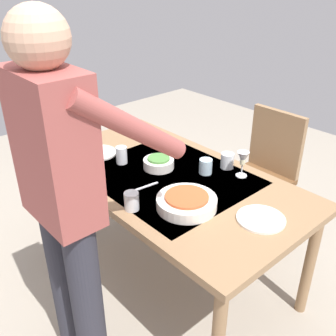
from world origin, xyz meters
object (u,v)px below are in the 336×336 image
at_px(water_cup_near_right, 206,166).
at_px(person_server, 66,196).
at_px(side_bowl_salad, 159,163).
at_px(wine_glass_right, 76,155).
at_px(water_cup_far_right, 132,201).
at_px(serving_bowl_pasta, 187,202).
at_px(chair_near, 265,167).
at_px(water_cup_near_left, 122,155).
at_px(dinner_plate_near, 98,153).
at_px(wine_bottle, 74,132).
at_px(dining_table, 168,186).
at_px(water_cup_far_left, 227,161).
at_px(dinner_plate_far, 261,219).
at_px(wine_glass_left, 243,160).

bearing_deg(water_cup_near_right, person_server, 93.51).
bearing_deg(side_bowl_salad, water_cup_near_right, -145.35).
relative_size(wine_glass_right, water_cup_far_right, 1.63).
bearing_deg(serving_bowl_pasta, chair_near, -78.27).
xyz_separation_m(water_cup_near_left, dinner_plate_near, (0.20, 0.04, -0.05)).
bearing_deg(wine_bottle, dining_table, -164.29).
height_order(serving_bowl_pasta, dinner_plate_near, serving_bowl_pasta).
relative_size(chair_near, serving_bowl_pasta, 3.03).
bearing_deg(side_bowl_salad, wine_glass_right, 53.30).
distance_m(wine_bottle, water_cup_far_left, 1.00).
bearing_deg(wine_bottle, water_cup_far_right, 169.03).
xyz_separation_m(side_bowl_salad, dinner_plate_far, (-0.72, -0.02, -0.03)).
bearing_deg(side_bowl_salad, wine_glass_left, -143.75).
bearing_deg(water_cup_far_right, water_cup_far_left, -91.99).
bearing_deg(dinner_plate_near, wine_bottle, 16.98).
height_order(water_cup_near_right, water_cup_far_left, water_cup_far_left).
distance_m(water_cup_far_left, dinner_plate_near, 0.81).
bearing_deg(person_server, dinner_plate_near, -39.65).
bearing_deg(dinner_plate_far, chair_near, -56.97).
bearing_deg(side_bowl_salad, dinner_plate_far, -178.72).
xyz_separation_m(chair_near, side_bowl_salad, (0.21, 0.80, 0.23)).
height_order(chair_near, dinner_plate_near, chair_near).
bearing_deg(side_bowl_salad, serving_bowl_pasta, 157.43).
bearing_deg(dinner_plate_far, dinner_plate_near, 9.09).
bearing_deg(dinner_plate_near, serving_bowl_pasta, 179.48).
bearing_deg(water_cup_near_left, side_bowl_salad, -147.54).
bearing_deg(dinner_plate_far, water_cup_far_right, 39.70).
relative_size(dining_table, wine_glass_left, 10.74).
height_order(person_server, water_cup_near_right, person_server).
relative_size(water_cup_far_left, dinner_plate_far, 0.39).
bearing_deg(chair_near, water_cup_far_right, 91.62).
bearing_deg(wine_bottle, water_cup_near_right, -155.13).
relative_size(wine_glass_right, dinner_plate_far, 0.66).
relative_size(water_cup_far_right, side_bowl_salad, 0.52).
bearing_deg(dinner_plate_near, dinner_plate_far, -170.91).
bearing_deg(chair_near, dining_table, 83.16).
bearing_deg(dinner_plate_far, water_cup_far_left, -32.29).
height_order(chair_near, water_cup_near_right, chair_near).
bearing_deg(water_cup_near_left, water_cup_near_right, -146.35).
height_order(water_cup_near_left, serving_bowl_pasta, water_cup_near_left).
distance_m(wine_bottle, serving_bowl_pasta, 1.00).
height_order(wine_glass_right, dinner_plate_far, wine_glass_right).
height_order(dining_table, person_server, person_server).
distance_m(wine_glass_left, serving_bowl_pasta, 0.46).
height_order(dining_table, water_cup_near_right, water_cup_near_right).
xyz_separation_m(dining_table, dinner_plate_far, (-0.61, -0.04, 0.08)).
height_order(person_server, water_cup_far_left, person_server).
bearing_deg(serving_bowl_pasta, water_cup_far_left, -73.01).
distance_m(wine_glass_right, water_cup_near_left, 0.27).
bearing_deg(wine_bottle, wine_glass_right, 152.36).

